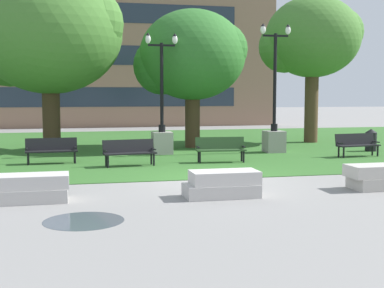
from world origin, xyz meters
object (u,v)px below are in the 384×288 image
(park_bench_far_left, at_px, (51,149))
(park_bench_near_left, at_px, (129,151))
(concrete_block_center, at_px, (30,189))
(park_bench_far_right, at_px, (221,148))
(lamp_post_center, at_px, (162,130))
(concrete_block_right, at_px, (382,177))
(park_bench_near_right, at_px, (357,143))
(concrete_block_left, at_px, (223,184))
(lamp_post_right, at_px, (274,127))
(trash_bin, at_px, (371,140))

(park_bench_far_left, bearing_deg, park_bench_near_left, -25.40)
(concrete_block_center, height_order, park_bench_far_right, park_bench_far_right)
(park_bench_far_left, xyz_separation_m, lamp_post_center, (4.34, 2.07, 0.48))
(concrete_block_right, distance_m, lamp_post_center, 10.09)
(park_bench_near_right, height_order, park_bench_far_right, same)
(park_bench_near_left, bearing_deg, concrete_block_left, -74.30)
(park_bench_near_right, distance_m, lamp_post_right, 3.45)
(concrete_block_center, height_order, lamp_post_center, lamp_post_center)
(concrete_block_center, xyz_separation_m, park_bench_far_right, (6.24, 5.73, 0.23))
(concrete_block_center, xyz_separation_m, concrete_block_right, (8.98, -0.29, 0.00))
(trash_bin, bearing_deg, concrete_block_right, -119.52)
(concrete_block_left, xyz_separation_m, lamp_post_right, (4.77, 8.75, 0.79))
(lamp_post_right, bearing_deg, park_bench_far_right, -139.98)
(concrete_block_right, relative_size, trash_bin, 2.00)
(park_bench_near_left, relative_size, lamp_post_center, 0.38)
(concrete_block_right, xyz_separation_m, trash_bin, (4.58, 8.10, 0.20))
(park_bench_far_left, distance_m, lamp_post_right, 9.22)
(park_bench_near_left, height_order, trash_bin, trash_bin)
(concrete_block_left, xyz_separation_m, lamp_post_center, (0.05, 9.20, 0.71))
(park_bench_far_right, distance_m, lamp_post_center, 3.49)
(concrete_block_center, relative_size, park_bench_near_left, 0.99)
(park_bench_far_right, bearing_deg, park_bench_near_right, 4.32)
(lamp_post_center, bearing_deg, concrete_block_right, -64.21)
(concrete_block_right, bearing_deg, trash_bin, 60.48)
(concrete_block_left, relative_size, trash_bin, 1.89)
(concrete_block_center, xyz_separation_m, park_bench_near_left, (2.90, 5.45, 0.23))
(concrete_block_center, bearing_deg, park_bench_far_left, 87.75)
(park_bench_near_left, bearing_deg, lamp_post_center, 62.87)
(park_bench_near_left, bearing_deg, concrete_block_right, -43.35)
(concrete_block_center, distance_m, concrete_block_left, 4.57)
(park_bench_near_right, height_order, lamp_post_right, lamp_post_right)
(park_bench_near_left, relative_size, park_bench_near_right, 1.00)
(park_bench_near_right, xyz_separation_m, park_bench_far_right, (-5.71, -0.43, 0.00))
(trash_bin, bearing_deg, concrete_block_left, -137.61)
(park_bench_far_right, height_order, lamp_post_center, lamp_post_center)
(concrete_block_left, bearing_deg, concrete_block_center, 174.63)
(concrete_block_left, bearing_deg, concrete_block_right, 1.74)
(park_bench_near_right, relative_size, lamp_post_center, 0.38)
(park_bench_far_left, distance_m, park_bench_far_right, 6.06)
(concrete_block_right, relative_size, park_bench_near_left, 1.04)
(park_bench_far_right, xyz_separation_m, lamp_post_center, (-1.64, 3.04, 0.48))
(concrete_block_left, height_order, trash_bin, trash_bin)
(lamp_post_right, xyz_separation_m, lamp_post_center, (-4.72, 0.45, -0.08))
(concrete_block_right, distance_m, park_bench_near_left, 8.37)
(concrete_block_center, distance_m, trash_bin, 15.65)
(concrete_block_center, height_order, park_bench_near_right, park_bench_near_right)
(concrete_block_center, bearing_deg, park_bench_far_right, 42.56)
(concrete_block_right, relative_size, lamp_post_right, 0.36)
(park_bench_far_left, bearing_deg, park_bench_near_right, -2.62)
(concrete_block_center, relative_size, park_bench_near_right, 0.99)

